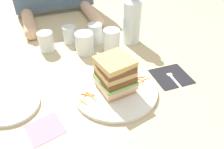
{
  "coord_description": "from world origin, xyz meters",
  "views": [
    {
      "loc": [
        -0.21,
        -0.53,
        0.52
      ],
      "look_at": [
        0.01,
        0.03,
        0.05
      ],
      "focal_mm": 35.41,
      "sensor_mm": 36.0,
      "label": 1
    }
  ],
  "objects_px": {
    "sandwich": "(115,75)",
    "juice_glass": "(112,42)",
    "empty_tumbler_0": "(95,34)",
    "side_plate": "(12,105)",
    "napkin_pink": "(45,129)",
    "main_plate": "(115,90)",
    "empty_tumbler_2": "(46,42)",
    "empty_tumbler_3": "(85,43)",
    "fork": "(174,78)",
    "knife": "(64,102)",
    "napkin_dark": "(171,76)",
    "empty_tumbler_1": "(70,35)",
    "water_bottle": "(132,20)"
  },
  "relations": [
    {
      "from": "sandwich",
      "to": "juice_glass",
      "type": "height_order",
      "value": "sandwich"
    },
    {
      "from": "empty_tumbler_0",
      "to": "side_plate",
      "type": "xyz_separation_m",
      "value": [
        -0.38,
        -0.3,
        -0.04
      ]
    },
    {
      "from": "juice_glass",
      "to": "napkin_pink",
      "type": "distance_m",
      "value": 0.47
    },
    {
      "from": "main_plate",
      "to": "juice_glass",
      "type": "height_order",
      "value": "juice_glass"
    },
    {
      "from": "empty_tumbler_2",
      "to": "napkin_pink",
      "type": "distance_m",
      "value": 0.45
    },
    {
      "from": "empty_tumbler_3",
      "to": "side_plate",
      "type": "relative_size",
      "value": 0.53
    },
    {
      "from": "fork",
      "to": "empty_tumbler_2",
      "type": "bearing_deg",
      "value": 136.95
    },
    {
      "from": "sandwich",
      "to": "empty_tumbler_0",
      "type": "bearing_deg",
      "value": 82.98
    },
    {
      "from": "main_plate",
      "to": "knife",
      "type": "height_order",
      "value": "main_plate"
    },
    {
      "from": "knife",
      "to": "empty_tumbler_2",
      "type": "distance_m",
      "value": 0.35
    },
    {
      "from": "napkin_dark",
      "to": "knife",
      "type": "relative_size",
      "value": 0.67
    },
    {
      "from": "empty_tumbler_1",
      "to": "napkin_pink",
      "type": "height_order",
      "value": "empty_tumbler_1"
    },
    {
      "from": "empty_tumbler_2",
      "to": "sandwich",
      "type": "bearing_deg",
      "value": -63.93
    },
    {
      "from": "main_plate",
      "to": "fork",
      "type": "height_order",
      "value": "main_plate"
    },
    {
      "from": "empty_tumbler_3",
      "to": "napkin_dark",
      "type": "bearing_deg",
      "value": -47.56
    },
    {
      "from": "empty_tumbler_2",
      "to": "water_bottle",
      "type": "bearing_deg",
      "value": -9.99
    },
    {
      "from": "juice_glass",
      "to": "water_bottle",
      "type": "distance_m",
      "value": 0.14
    },
    {
      "from": "fork",
      "to": "juice_glass",
      "type": "relative_size",
      "value": 1.64
    },
    {
      "from": "empty_tumbler_0",
      "to": "empty_tumbler_3",
      "type": "distance_m",
      "value": 0.09
    },
    {
      "from": "empty_tumbler_0",
      "to": "empty_tumbler_2",
      "type": "bearing_deg",
      "value": 176.86
    },
    {
      "from": "juice_glass",
      "to": "side_plate",
      "type": "xyz_separation_m",
      "value": [
        -0.42,
        -0.2,
        -0.04
      ]
    },
    {
      "from": "juice_glass",
      "to": "empty_tumbler_0",
      "type": "bearing_deg",
      "value": 114.4
    },
    {
      "from": "napkin_dark",
      "to": "water_bottle",
      "type": "height_order",
      "value": "water_bottle"
    },
    {
      "from": "fork",
      "to": "empty_tumbler_2",
      "type": "height_order",
      "value": "empty_tumbler_2"
    },
    {
      "from": "knife",
      "to": "empty_tumbler_3",
      "type": "distance_m",
      "value": 0.32
    },
    {
      "from": "empty_tumbler_2",
      "to": "side_plate",
      "type": "distance_m",
      "value": 0.35
    },
    {
      "from": "fork",
      "to": "napkin_pink",
      "type": "height_order",
      "value": "fork"
    },
    {
      "from": "empty_tumbler_0",
      "to": "napkin_pink",
      "type": "height_order",
      "value": "empty_tumbler_0"
    },
    {
      "from": "sandwich",
      "to": "empty_tumbler_0",
      "type": "height_order",
      "value": "sandwich"
    },
    {
      "from": "knife",
      "to": "empty_tumbler_1",
      "type": "relative_size",
      "value": 2.58
    },
    {
      "from": "empty_tumbler_2",
      "to": "empty_tumbler_3",
      "type": "relative_size",
      "value": 0.94
    },
    {
      "from": "knife",
      "to": "juice_glass",
      "type": "height_order",
      "value": "juice_glass"
    },
    {
      "from": "main_plate",
      "to": "juice_glass",
      "type": "distance_m",
      "value": 0.27
    },
    {
      "from": "napkin_dark",
      "to": "sandwich",
      "type": "bearing_deg",
      "value": -178.86
    },
    {
      "from": "sandwich",
      "to": "empty_tumbler_3",
      "type": "height_order",
      "value": "sandwich"
    },
    {
      "from": "main_plate",
      "to": "empty_tumbler_3",
      "type": "bearing_deg",
      "value": 95.29
    },
    {
      "from": "juice_glass",
      "to": "empty_tumbler_0",
      "type": "height_order",
      "value": "juice_glass"
    },
    {
      "from": "empty_tumbler_1",
      "to": "side_plate",
      "type": "relative_size",
      "value": 0.44
    },
    {
      "from": "knife",
      "to": "empty_tumbler_1",
      "type": "bearing_deg",
      "value": 74.04
    },
    {
      "from": "empty_tumbler_2",
      "to": "empty_tumbler_3",
      "type": "xyz_separation_m",
      "value": [
        0.15,
        -0.08,
        0.0
      ]
    },
    {
      "from": "empty_tumbler_1",
      "to": "side_plate",
      "type": "bearing_deg",
      "value": -127.9
    },
    {
      "from": "main_plate",
      "to": "water_bottle",
      "type": "height_order",
      "value": "water_bottle"
    },
    {
      "from": "juice_glass",
      "to": "side_plate",
      "type": "height_order",
      "value": "juice_glass"
    },
    {
      "from": "napkin_dark",
      "to": "napkin_pink",
      "type": "height_order",
      "value": "same"
    },
    {
      "from": "juice_glass",
      "to": "water_bottle",
      "type": "xyz_separation_m",
      "value": [
        0.11,
        0.04,
        0.07
      ]
    },
    {
      "from": "sandwich",
      "to": "napkin_pink",
      "type": "bearing_deg",
      "value": -163.11
    },
    {
      "from": "napkin_dark",
      "to": "empty_tumbler_1",
      "type": "bearing_deg",
      "value": 126.97
    },
    {
      "from": "sandwich",
      "to": "fork",
      "type": "relative_size",
      "value": 0.8
    },
    {
      "from": "main_plate",
      "to": "napkin_pink",
      "type": "distance_m",
      "value": 0.26
    },
    {
      "from": "napkin_dark",
      "to": "juice_glass",
      "type": "bearing_deg",
      "value": 119.97
    }
  ]
}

